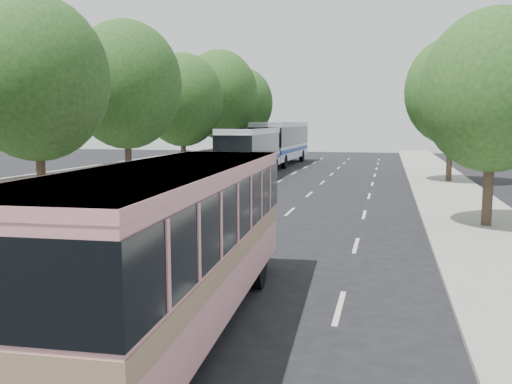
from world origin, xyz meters
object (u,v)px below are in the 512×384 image
(tour_coach_rear, at_px, (281,139))
(pink_taxi, at_px, (168,215))
(white_pickup, at_px, (191,193))
(tour_coach_front, at_px, (252,147))
(pink_bus, at_px, (172,229))

(tour_coach_rear, bearing_deg, pink_taxi, -84.52)
(pink_taxi, bearing_deg, white_pickup, 107.75)
(tour_coach_rear, bearing_deg, tour_coach_front, -88.41)
(white_pickup, relative_size, tour_coach_front, 0.47)
(white_pickup, xyz_separation_m, tour_coach_rear, (-1.37, 27.63, 1.57))
(white_pickup, xyz_separation_m, tour_coach_front, (-1.24, 15.84, 1.30))
(pink_taxi, bearing_deg, tour_coach_front, 101.65)
(pink_bus, distance_m, tour_coach_front, 29.61)
(pink_taxi, relative_size, tour_coach_rear, 0.36)
(pink_bus, bearing_deg, pink_taxi, 110.25)
(pink_taxi, bearing_deg, tour_coach_rear, 99.53)
(pink_bus, xyz_separation_m, pink_taxi, (-3.30, 7.61, -1.12))
(white_pickup, distance_m, tour_coach_front, 15.94)
(pink_bus, bearing_deg, white_pickup, 105.88)
(pink_bus, xyz_separation_m, white_pickup, (-4.56, 13.20, -1.12))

